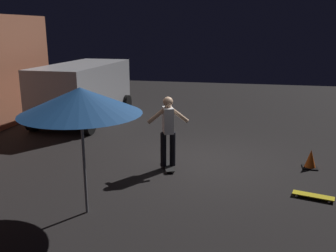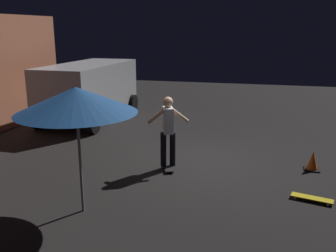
{
  "view_description": "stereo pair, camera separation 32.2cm",
  "coord_description": "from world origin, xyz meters",
  "px_view_note": "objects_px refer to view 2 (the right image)",
  "views": [
    {
      "loc": [
        -8.81,
        -1.01,
        3.26
      ],
      "look_at": [
        -0.61,
        0.71,
        1.05
      ],
      "focal_mm": 39.84,
      "sensor_mm": 36.0,
      "label": 1
    },
    {
      "loc": [
        -8.74,
        -1.33,
        3.26
      ],
      "look_at": [
        -0.61,
        0.71,
        1.05
      ],
      "focal_mm": 39.84,
      "sensor_mm": 36.0,
      "label": 2
    }
  ],
  "objects_px": {
    "patio_umbrella": "(76,100)",
    "traffic_cone": "(313,162)",
    "parked_van": "(89,88)",
    "skateboard_ridden": "(168,166)",
    "skateboard_spare": "(312,198)",
    "skater": "(168,127)"
  },
  "relations": [
    {
      "from": "patio_umbrella",
      "to": "traffic_cone",
      "type": "xyz_separation_m",
      "value": [
        3.18,
        -4.33,
        -1.86
      ]
    },
    {
      "from": "traffic_cone",
      "to": "parked_van",
      "type": "bearing_deg",
      "value": 64.9
    },
    {
      "from": "patio_umbrella",
      "to": "skateboard_ridden",
      "type": "bearing_deg",
      "value": -22.08
    },
    {
      "from": "skateboard_spare",
      "to": "patio_umbrella",
      "type": "bearing_deg",
      "value": 109.29
    },
    {
      "from": "skateboard_spare",
      "to": "skater",
      "type": "xyz_separation_m",
      "value": [
        1.01,
        3.14,
        0.98
      ]
    },
    {
      "from": "parked_van",
      "to": "traffic_cone",
      "type": "height_order",
      "value": "parked_van"
    },
    {
      "from": "skateboard_ridden",
      "to": "skateboard_spare",
      "type": "xyz_separation_m",
      "value": [
        -1.01,
        -3.14,
        0.0
      ]
    },
    {
      "from": "traffic_cone",
      "to": "skateboard_ridden",
      "type": "bearing_deg",
      "value": 102.13
    },
    {
      "from": "skateboard_spare",
      "to": "skater",
      "type": "distance_m",
      "value": 3.44
    },
    {
      "from": "parked_van",
      "to": "skater",
      "type": "relative_size",
      "value": 2.79
    },
    {
      "from": "skateboard_ridden",
      "to": "traffic_cone",
      "type": "height_order",
      "value": "traffic_cone"
    },
    {
      "from": "skateboard_spare",
      "to": "skater",
      "type": "height_order",
      "value": "skater"
    },
    {
      "from": "patio_umbrella",
      "to": "skateboard_ridden",
      "type": "relative_size",
      "value": 2.87
    },
    {
      "from": "parked_van",
      "to": "skateboard_spare",
      "type": "xyz_separation_m",
      "value": [
        -5.15,
        -7.12,
        -1.11
      ]
    },
    {
      "from": "parked_van",
      "to": "skateboard_spare",
      "type": "bearing_deg",
      "value": -125.89
    },
    {
      "from": "patio_umbrella",
      "to": "skateboard_spare",
      "type": "height_order",
      "value": "patio_umbrella"
    },
    {
      "from": "skateboard_ridden",
      "to": "skateboard_spare",
      "type": "relative_size",
      "value": 0.99
    },
    {
      "from": "patio_umbrella",
      "to": "traffic_cone",
      "type": "distance_m",
      "value": 5.69
    },
    {
      "from": "patio_umbrella",
      "to": "skateboard_spare",
      "type": "xyz_separation_m",
      "value": [
        1.45,
        -4.14,
        -2.02
      ]
    },
    {
      "from": "parked_van",
      "to": "patio_umbrella",
      "type": "xyz_separation_m",
      "value": [
        -6.6,
        -2.98,
        0.91
      ]
    },
    {
      "from": "traffic_cone",
      "to": "patio_umbrella",
      "type": "bearing_deg",
      "value": 126.23
    },
    {
      "from": "skateboard_spare",
      "to": "traffic_cone",
      "type": "relative_size",
      "value": 1.75
    }
  ]
}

